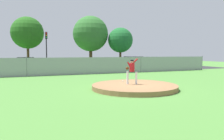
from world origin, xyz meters
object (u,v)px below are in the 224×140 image
object	(u,v)px
parked_car_champagne	(26,65)
baseball	(123,81)
parked_car_silver	(156,63)
parked_car_burgundy	(62,65)
traffic_cone_orange	(138,66)
traffic_light_near	(46,44)
parked_car_navy	(133,63)
pitcher_youth	(132,69)

from	to	relation	value
parked_car_champagne	baseball	bearing A→B (deg)	-64.37
parked_car_silver	parked_car_burgundy	bearing A→B (deg)	-177.99
traffic_cone_orange	traffic_light_near	size ratio (longest dim) A/B	0.11
parked_car_navy	traffic_cone_orange	bearing A→B (deg)	48.10
traffic_cone_orange	parked_car_silver	bearing A→B (deg)	-33.86
parked_car_navy	traffic_cone_orange	size ratio (longest dim) A/B	8.59
parked_car_silver	parked_car_navy	size ratio (longest dim) A/B	0.96
parked_car_burgundy	parked_car_champagne	bearing A→B (deg)	-179.26
parked_car_silver	traffic_cone_orange	distance (m)	2.70
pitcher_youth	parked_car_navy	bearing A→B (deg)	62.21
traffic_cone_orange	parked_car_navy	bearing A→B (deg)	-131.90
pitcher_youth	parked_car_navy	world-z (taller)	pitcher_youth
pitcher_youth	traffic_cone_orange	world-z (taller)	pitcher_youth
baseball	parked_car_navy	bearing A→B (deg)	59.84
parked_car_champagne	traffic_cone_orange	bearing A→B (deg)	7.48
parked_car_navy	traffic_cone_orange	world-z (taller)	parked_car_navy
parked_car_champagne	parked_car_burgundy	bearing A→B (deg)	0.74
parked_car_burgundy	traffic_light_near	world-z (taller)	traffic_light_near
parked_car_silver	parked_car_navy	world-z (taller)	parked_car_navy
parked_car_silver	baseball	bearing A→B (deg)	-130.69
traffic_cone_orange	traffic_light_near	distance (m)	13.19
pitcher_youth	parked_car_navy	distance (m)	15.79
pitcher_youth	parked_car_burgundy	xyz separation A→B (m)	(-2.08, 13.98, -0.44)
parked_car_burgundy	traffic_light_near	size ratio (longest dim) A/B	0.91
parked_car_burgundy	parked_car_navy	xyz separation A→B (m)	(9.44, -0.01, 0.07)
baseball	parked_car_champagne	bearing A→B (deg)	115.63
parked_car_navy	parked_car_silver	bearing A→B (deg)	7.01
pitcher_youth	baseball	bearing A→B (deg)	90.59
parked_car_silver	parked_car_champagne	size ratio (longest dim) A/B	1.05
baseball	parked_car_burgundy	distance (m)	12.87
parked_car_navy	traffic_light_near	xyz separation A→B (m)	(-10.79, 4.52, 2.58)
baseball	parked_car_silver	world-z (taller)	parked_car_silver
parked_car_navy	parked_car_champagne	size ratio (longest dim) A/B	1.09
traffic_cone_orange	pitcher_youth	bearing A→B (deg)	-119.80
traffic_light_near	pitcher_youth	bearing A→B (deg)	-79.48
traffic_light_near	parked_car_silver	bearing A→B (deg)	-15.30
baseball	traffic_cone_orange	xyz separation A→B (m)	(9.13, 14.64, -0.05)
traffic_light_near	parked_car_champagne	bearing A→B (deg)	-120.19
pitcher_youth	parked_car_silver	size ratio (longest dim) A/B	0.36
baseball	parked_car_silver	distance (m)	17.38
traffic_light_near	parked_car_burgundy	bearing A→B (deg)	-73.29
parked_car_burgundy	traffic_light_near	distance (m)	5.40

